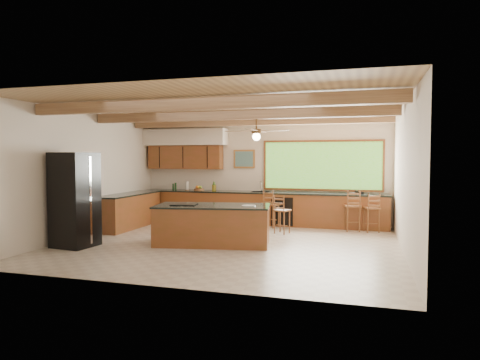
% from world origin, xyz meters
% --- Properties ---
extents(ground, '(7.20, 7.20, 0.00)m').
position_xyz_m(ground, '(0.00, 0.00, 0.00)').
color(ground, beige).
rests_on(ground, ground).
extents(room_shell, '(7.27, 6.54, 3.02)m').
position_xyz_m(room_shell, '(-0.17, 0.65, 2.21)').
color(room_shell, beige).
rests_on(room_shell, ground).
extents(counter_run, '(7.12, 3.10, 1.22)m').
position_xyz_m(counter_run, '(-0.82, 2.52, 0.46)').
color(counter_run, brown).
rests_on(counter_run, ground).
extents(island, '(2.62, 1.57, 0.88)m').
position_xyz_m(island, '(-0.32, -0.12, 0.43)').
color(island, brown).
rests_on(island, ground).
extents(refrigerator, '(0.85, 0.83, 2.00)m').
position_xyz_m(refrigerator, '(-3.05, -1.17, 1.00)').
color(refrigerator, black).
rests_on(refrigerator, ground).
extents(bar_stool_a, '(0.47, 0.47, 1.03)m').
position_xyz_m(bar_stool_a, '(0.43, 2.40, 0.61)').
color(bar_stool_a, brown).
rests_on(bar_stool_a, ground).
extents(bar_stool_b, '(0.44, 0.44, 0.96)m').
position_xyz_m(bar_stool_b, '(0.88, 1.56, 0.57)').
color(bar_stool_b, brown).
rests_on(bar_stool_b, ground).
extents(bar_stool_c, '(0.47, 0.47, 1.02)m').
position_xyz_m(bar_stool_c, '(3.02, 2.40, 0.60)').
color(bar_stool_c, brown).
rests_on(bar_stool_c, ground).
extents(bar_stool_d, '(0.46, 0.46, 1.08)m').
position_xyz_m(bar_stool_d, '(2.56, 2.39, 0.64)').
color(bar_stool_d, brown).
rests_on(bar_stool_d, ground).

